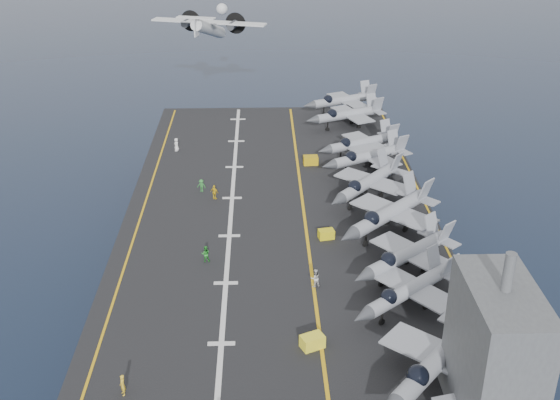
{
  "coord_description": "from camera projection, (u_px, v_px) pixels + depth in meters",
  "views": [
    {
      "loc": [
        -2.18,
        -71.18,
        50.03
      ],
      "look_at": [
        0.0,
        4.0,
        13.0
      ],
      "focal_mm": 45.0,
      "sensor_mm": 36.0,
      "label": 1
    }
  ],
  "objects": [
    {
      "name": "ground",
      "position": [
        281.0,
        309.0,
        85.99
      ],
      "size": [
        500.0,
        500.0,
        0.0
      ],
      "primitive_type": "plane",
      "color": "#142135",
      "rests_on": "ground"
    },
    {
      "name": "hull",
      "position": [
        281.0,
        275.0,
        83.78
      ],
      "size": [
        36.0,
        90.0,
        10.0
      ],
      "primitive_type": "cube",
      "color": "#56595E",
      "rests_on": "ground"
    },
    {
      "name": "flight_deck",
      "position": [
        281.0,
        237.0,
        81.48
      ],
      "size": [
        38.0,
        92.0,
        0.4
      ],
      "primitive_type": "cube",
      "color": "black",
      "rests_on": "hull"
    },
    {
      "name": "foul_line",
      "position": [
        307.0,
        235.0,
        81.46
      ],
      "size": [
        0.35,
        90.0,
        0.02
      ],
      "primitive_type": "cube",
      "color": "gold",
      "rests_on": "flight_deck"
    },
    {
      "name": "landing_centerline",
      "position": [
        229.0,
        236.0,
        81.23
      ],
      "size": [
        0.5,
        90.0,
        0.02
      ],
      "primitive_type": "cube",
      "color": "silver",
      "rests_on": "flight_deck"
    },
    {
      "name": "deck_edge_port",
      "position": [
        134.0,
        237.0,
        80.94
      ],
      "size": [
        0.25,
        90.0,
        0.02
      ],
      "primitive_type": "cube",
      "color": "gold",
      "rests_on": "flight_deck"
    },
    {
      "name": "deck_edge_stbd",
      "position": [
        439.0,
        233.0,
        81.87
      ],
      "size": [
        0.25,
        90.0,
        0.02
      ],
      "primitive_type": "cube",
      "color": "gold",
      "rests_on": "flight_deck"
    },
    {
      "name": "island_superstructure",
      "position": [
        497.0,
        341.0,
        51.57
      ],
      "size": [
        5.0,
        10.0,
        15.0
      ],
      "primitive_type": null,
      "color": "#56595E",
      "rests_on": "flight_deck"
    },
    {
      "name": "fighter_jet_1",
      "position": [
        438.0,
        359.0,
        57.29
      ],
      "size": [
        17.9,
        18.43,
        5.37
      ],
      "primitive_type": null,
      "color": "#A2A9B2",
      "rests_on": "flight_deck"
    },
    {
      "name": "fighter_jet_2",
      "position": [
        409.0,
        289.0,
        67.14
      ],
      "size": [
        16.04,
        15.41,
        4.66
      ],
      "primitive_type": null,
      "color": "gray",
      "rests_on": "flight_deck"
    },
    {
      "name": "fighter_jet_3",
      "position": [
        408.0,
        253.0,
        73.01
      ],
      "size": [
        16.67,
        15.97,
        4.84
      ],
      "primitive_type": null,
      "color": "#8D979E",
      "rests_on": "flight_deck"
    },
    {
      "name": "fighter_jet_4",
      "position": [
        389.0,
        212.0,
        80.8
      ],
      "size": [
        18.3,
        18.25,
        5.38
      ],
      "primitive_type": null,
      "color": "gray",
      "rests_on": "flight_deck"
    },
    {
      "name": "fighter_jet_5",
      "position": [
        368.0,
        181.0,
        88.96
      ],
      "size": [
        16.49,
        17.02,
        4.95
      ],
      "primitive_type": null,
      "color": "gray",
      "rests_on": "flight_deck"
    },
    {
      "name": "fighter_jet_6",
      "position": [
        369.0,
        155.0,
        97.01
      ],
      "size": [
        16.29,
        14.43,
        4.73
      ],
      "primitive_type": null,
      "color": "#8C959B",
      "rests_on": "flight_deck"
    },
    {
      "name": "fighter_jet_7",
      "position": [
        362.0,
        142.0,
        101.75
      ],
      "size": [
        15.57,
        13.58,
        4.54
      ],
      "primitive_type": null,
      "color": "#90979F",
      "rests_on": "flight_deck"
    },
    {
      "name": "fighter_jet_8",
      "position": [
        348.0,
        113.0,
        112.71
      ],
      "size": [
        15.98,
        13.65,
        4.69
      ],
      "primitive_type": null,
      "color": "gray",
      "rests_on": "flight_deck"
    },
    {
      "name": "tow_cart_a",
      "position": [
        312.0,
        341.0,
        62.63
      ],
      "size": [
        2.4,
        2.05,
        1.22
      ],
      "primitive_type": null,
      "color": "yellow",
      "rests_on": "flight_deck"
    },
    {
      "name": "tow_cart_b",
      "position": [
        326.0,
        234.0,
        80.56
      ],
      "size": [
        1.96,
        1.47,
        1.06
      ],
      "primitive_type": null,
      "color": "yellow",
      "rests_on": "flight_deck"
    },
    {
      "name": "tow_cart_c",
      "position": [
        311.0,
        160.0,
        99.86
      ],
      "size": [
        2.12,
        1.44,
        1.23
      ],
      "primitive_type": null,
      "color": "#BF990E",
      "rests_on": "flight_deck"
    },
    {
      "name": "crew_1",
      "position": [
        123.0,
        385.0,
        56.96
      ],
      "size": [
        1.2,
        1.37,
        1.91
      ],
      "primitive_type": "imported",
      "color": "gold",
      "rests_on": "flight_deck"
    },
    {
      "name": "crew_2",
      "position": [
        206.0,
        254.0,
        75.78
      ],
      "size": [
        1.15,
        0.8,
        1.87
      ],
      "primitive_type": "imported",
      "color": "green",
      "rests_on": "flight_deck"
    },
    {
      "name": "crew_3",
      "position": [
        201.0,
        186.0,
        91.6
      ],
      "size": [
        1.16,
        0.91,
        1.72
      ],
      "primitive_type": "imported",
      "color": "#2A8331",
      "rests_on": "flight_deck"
    },
    {
      "name": "crew_4",
      "position": [
        214.0,
        192.0,
        89.56
      ],
      "size": [
        1.39,
        1.26,
        1.93
      ],
      "primitive_type": "imported",
      "color": "yellow",
      "rests_on": "flight_deck"
    },
    {
      "name": "crew_5",
      "position": [
        177.0,
        145.0,
        104.2
      ],
      "size": [
        1.1,
        1.37,
        1.99
      ],
      "primitive_type": "imported",
      "color": "white",
      "rests_on": "flight_deck"
    },
    {
      "name": "crew_7",
      "position": [
        315.0,
        278.0,
        71.3
      ],
      "size": [
        1.38,
        1.1,
        2.01
      ],
      "primitive_type": "imported",
      "color": "silver",
      "rests_on": "flight_deck"
    },
    {
      "name": "transport_plane",
      "position": [
        209.0,
        29.0,
        128.21
      ],
      "size": [
        24.58,
        19.85,
        5.07
      ],
      "primitive_type": null,
      "color": "silver"
    },
    {
      "name": "fighter_jet_9",
      "position": [
        343.0,
        99.0,
        119.23
      ],
      "size": [
        15.98,
        13.65,
        4.69
      ],
      "primitive_type": null,
      "color": "gray",
      "rests_on": "flight_deck"
    }
  ]
}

